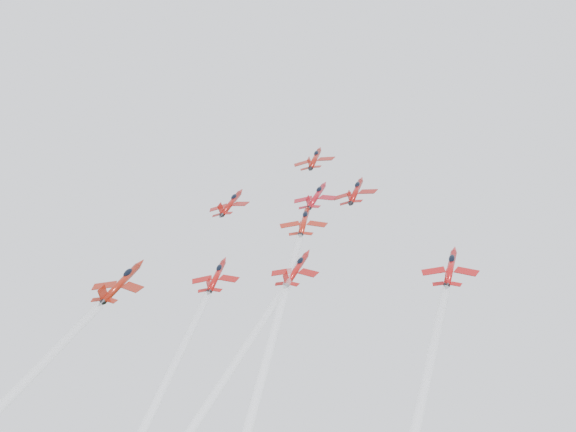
% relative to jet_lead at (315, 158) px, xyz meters
% --- Properties ---
extents(jet_lead, '(9.95, 11.98, 9.85)m').
position_rel_jet_lead_xyz_m(jet_lead, '(0.00, 0.00, 0.00)').
color(jet_lead, maroon).
extents(jet_row2_left, '(9.41, 11.33, 9.32)m').
position_rel_jet_lead_xyz_m(jet_row2_left, '(-14.19, -15.91, -13.11)').
color(jet_row2_left, maroon).
extents(jet_row2_center, '(9.28, 11.18, 9.19)m').
position_rel_jet_lead_xyz_m(jet_row2_center, '(4.35, -15.52, -12.79)').
color(jet_row2_center, maroon).
extents(jet_row2_right, '(9.41, 11.33, 9.32)m').
position_rel_jet_lead_xyz_m(jet_row2_right, '(12.34, -14.83, -12.22)').
color(jet_row2_right, maroon).
extents(jet_center, '(9.13, 77.65, 64.27)m').
position_rel_jet_lead_xyz_m(jet_center, '(4.07, -58.13, -47.98)').
color(jet_center, '#9F1C0F').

